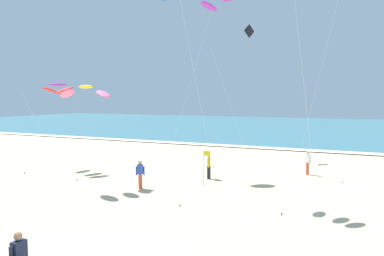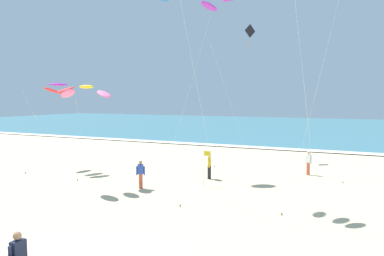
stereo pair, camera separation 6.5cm
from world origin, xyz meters
name	(u,v)px [view 1 (the left image)]	position (x,y,z in m)	size (l,w,h in m)	color
ocean_water	(306,127)	(0.00, 58.25, 0.04)	(160.00, 60.00, 0.08)	teal
shoreline_foam	(276,148)	(0.00, 28.55, 0.09)	(160.00, 1.63, 0.01)	white
kite_arc_ivory_near	(219,1)	(0.28, 10.10, 9.76)	(2.37, 3.03, 10.09)	purple
kite_arc_violet_mid	(58,88)	(-12.62, 12.51, 5.77)	(3.13, 3.47, 6.15)	red
kite_arc_golden_low	(86,92)	(-7.33, 9.30, 5.44)	(2.77, 3.05, 5.81)	pink
kite_diamond_charcoal_outer	(248,37)	(-1.58, 22.71, 10.25)	(2.66, 3.87, 11.31)	black
bystander_white_top	(308,163)	(3.94, 17.57, 0.81)	(0.46, 0.30, 1.59)	#D8593F
bystander_yellow_top	(209,166)	(-1.64, 13.83, 0.81)	(0.27, 0.48, 1.59)	black
bystander_blue_top	(140,174)	(-4.32, 10.10, 0.81)	(0.46, 0.30, 1.59)	#D8593F
lifeguard_flag	(204,164)	(-1.27, 12.17, 1.27)	(0.44, 0.05, 2.10)	silver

